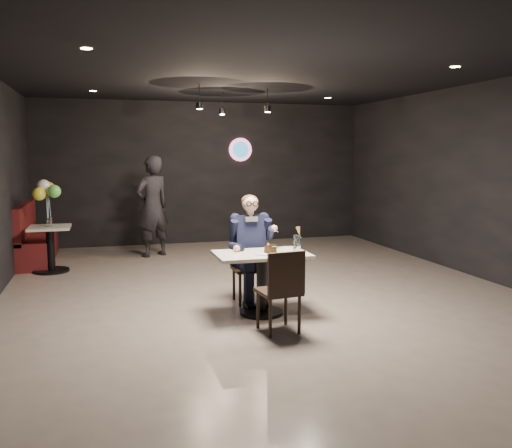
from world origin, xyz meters
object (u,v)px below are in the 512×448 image
object	(u,v)px
main_table	(261,284)
chair_near	(278,290)
chair_far	(250,267)
balloon_vase	(49,222)
sundae_glass	(297,243)
side_table	(51,247)
passerby	(152,206)
seated_man	(250,248)
booth_bench	(38,233)

from	to	relation	value
main_table	chair_near	distance (m)	0.66
chair_far	balloon_vase	bearing A→B (deg)	135.29
sundae_glass	side_table	world-z (taller)	sundae_glass
balloon_vase	passerby	bearing A→B (deg)	28.41
seated_man	balloon_vase	bearing A→B (deg)	135.29
booth_bench	passerby	xyz separation A→B (m)	(2.03, -0.06, 0.42)
chair_far	booth_bench	size ratio (longest dim) A/B	0.44
chair_far	chair_near	xyz separation A→B (m)	(0.00, -1.20, 0.00)
seated_man	sundae_glass	xyz separation A→B (m)	(0.44, -0.57, 0.13)
chair_far	side_table	size ratio (longest dim) A/B	1.14
chair_far	side_table	distance (m)	3.73
seated_man	side_table	xyz separation A→B (m)	(-2.65, 2.63, -0.32)
chair_near	booth_bench	distance (m)	5.66
seated_man	passerby	size ratio (longest dim) A/B	0.77
side_table	balloon_vase	bearing A→B (deg)	0.00
main_table	seated_man	distance (m)	0.65
booth_bench	side_table	size ratio (longest dim) A/B	2.57
chair_far	balloon_vase	distance (m)	3.75
booth_bench	main_table	bearing A→B (deg)	-54.73
chair_near	side_table	bearing A→B (deg)	118.24
chair_far	booth_bench	distance (m)	4.68
main_table	balloon_vase	bearing A→B (deg)	129.87
booth_bench	balloon_vase	xyz separation A→B (m)	(0.30, -1.00, 0.30)
main_table	booth_bench	xyz separation A→B (m)	(-2.95, 4.18, 0.14)
chair_near	seated_man	distance (m)	1.23
booth_bench	passerby	bearing A→B (deg)	-1.79
balloon_vase	chair_far	bearing A→B (deg)	-44.71
side_table	passerby	xyz separation A→B (m)	(1.73, 0.94, 0.54)
chair_far	seated_man	xyz separation A→B (m)	(0.00, 0.00, 0.26)
sundae_glass	seated_man	bearing A→B (deg)	127.41
main_table	side_table	bearing A→B (deg)	129.87
booth_bench	side_table	world-z (taller)	booth_bench
chair_far	side_table	bearing A→B (deg)	135.29
seated_man	balloon_vase	size ratio (longest dim) A/B	10.50
chair_far	side_table	world-z (taller)	chair_far
sundae_glass	side_table	size ratio (longest dim) A/B	0.25
passerby	seated_man	bearing A→B (deg)	76.09
chair_far	booth_bench	xyz separation A→B (m)	(-2.95, 3.63, 0.06)
chair_near	passerby	bearing A→B (deg)	94.47
main_table	balloon_vase	size ratio (longest dim) A/B	8.02
chair_near	side_table	xyz separation A→B (m)	(-2.65, 3.83, -0.06)
passerby	main_table	bearing A→B (deg)	74.22
chair_near	passerby	distance (m)	4.88
sundae_glass	main_table	bearing A→B (deg)	176.98
main_table	sundae_glass	size ratio (longest dim) A/B	5.56
booth_bench	balloon_vase	world-z (taller)	booth_bench
balloon_vase	seated_man	bearing A→B (deg)	-44.71
sundae_glass	side_table	distance (m)	4.47
main_table	booth_bench	bearing A→B (deg)	125.27
main_table	balloon_vase	distance (m)	4.16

